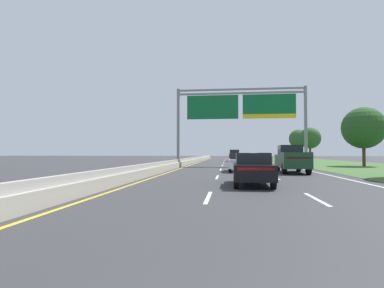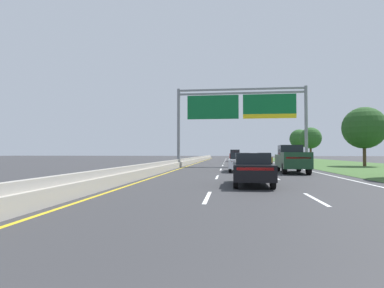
{
  "view_description": "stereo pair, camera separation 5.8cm",
  "coord_description": "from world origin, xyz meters",
  "px_view_note": "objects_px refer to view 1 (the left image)",
  "views": [
    {
      "loc": [
        -1.14,
        -0.49,
        1.59
      ],
      "look_at": [
        -3.75,
        21.68,
        2.21
      ],
      "focal_mm": 28.8,
      "sensor_mm": 36.0,
      "label": 1
    },
    {
      "loc": [
        -1.08,
        -0.48,
        1.59
      ],
      "look_at": [
        -3.75,
        21.68,
        2.21
      ],
      "focal_mm": 28.8,
      "sensor_mm": 36.0,
      "label": 2
    }
  ],
  "objects_px": {
    "overhead_sign_gantry": "(240,110)",
    "roadside_tree_distant": "(299,139)",
    "pickup_truck_darkgreen": "(292,159)",
    "car_gold_right_lane_sedan": "(263,158)",
    "car_red_centre_lane_suv": "(234,155)",
    "car_black_centre_lane_sedan": "(252,168)",
    "roadside_tree_mid": "(364,128)",
    "car_white_centre_lane_sedan": "(240,162)",
    "roadside_tree_far": "(310,138)"
  },
  "relations": [
    {
      "from": "overhead_sign_gantry",
      "to": "roadside_tree_distant",
      "type": "relative_size",
      "value": 2.35
    },
    {
      "from": "car_white_centre_lane_sedan",
      "to": "roadside_tree_far",
      "type": "xyz_separation_m",
      "value": [
        13.07,
        28.89,
        3.26
      ]
    },
    {
      "from": "pickup_truck_darkgreen",
      "to": "roadside_tree_distant",
      "type": "height_order",
      "value": "roadside_tree_distant"
    },
    {
      "from": "roadside_tree_mid",
      "to": "roadside_tree_far",
      "type": "distance_m",
      "value": 17.31
    },
    {
      "from": "car_black_centre_lane_sedan",
      "to": "roadside_tree_far",
      "type": "bearing_deg",
      "value": -17.2
    },
    {
      "from": "car_red_centre_lane_suv",
      "to": "roadside_tree_far",
      "type": "xyz_separation_m",
      "value": [
        12.88,
        -1.66,
        2.98
      ]
    },
    {
      "from": "roadside_tree_mid",
      "to": "car_white_centre_lane_sedan",
      "type": "bearing_deg",
      "value": -141.54
    },
    {
      "from": "overhead_sign_gantry",
      "to": "car_black_centre_lane_sedan",
      "type": "bearing_deg",
      "value": -90.73
    },
    {
      "from": "car_gold_right_lane_sedan",
      "to": "roadside_tree_mid",
      "type": "distance_m",
      "value": 12.21
    },
    {
      "from": "overhead_sign_gantry",
      "to": "car_gold_right_lane_sedan",
      "type": "xyz_separation_m",
      "value": [
        3.17,
        5.41,
        -5.73
      ]
    },
    {
      "from": "overhead_sign_gantry",
      "to": "car_red_centre_lane_suv",
      "type": "relative_size",
      "value": 3.18
    },
    {
      "from": "car_gold_right_lane_sedan",
      "to": "car_black_centre_lane_sedan",
      "type": "distance_m",
      "value": 26.47
    },
    {
      "from": "car_white_centre_lane_sedan",
      "to": "car_black_centre_lane_sedan",
      "type": "distance_m",
      "value": 10.8
    },
    {
      "from": "overhead_sign_gantry",
      "to": "roadside_tree_distant",
      "type": "bearing_deg",
      "value": 66.33
    },
    {
      "from": "overhead_sign_gantry",
      "to": "roadside_tree_far",
      "type": "xyz_separation_m",
      "value": [
        12.58,
        18.85,
        -2.47
      ]
    },
    {
      "from": "car_white_centre_lane_sedan",
      "to": "car_red_centre_lane_suv",
      "type": "height_order",
      "value": "car_red_centre_lane_suv"
    },
    {
      "from": "overhead_sign_gantry",
      "to": "roadside_tree_distant",
      "type": "height_order",
      "value": "overhead_sign_gantry"
    },
    {
      "from": "car_gold_right_lane_sedan",
      "to": "roadside_tree_far",
      "type": "xyz_separation_m",
      "value": [
        9.42,
        13.44,
        3.26
      ]
    },
    {
      "from": "car_red_centre_lane_suv",
      "to": "overhead_sign_gantry",
      "type": "bearing_deg",
      "value": -177.92
    },
    {
      "from": "car_red_centre_lane_suv",
      "to": "roadside_tree_far",
      "type": "distance_m",
      "value": 13.32
    },
    {
      "from": "overhead_sign_gantry",
      "to": "roadside_tree_distant",
      "type": "xyz_separation_m",
      "value": [
        13.14,
        29.99,
        -2.11
      ]
    },
    {
      "from": "car_black_centre_lane_sedan",
      "to": "roadside_tree_distant",
      "type": "height_order",
      "value": "roadside_tree_distant"
    },
    {
      "from": "car_black_centre_lane_sedan",
      "to": "car_white_centre_lane_sedan",
      "type": "bearing_deg",
      "value": 1.91
    },
    {
      "from": "pickup_truck_darkgreen",
      "to": "car_red_centre_lane_suv",
      "type": "xyz_separation_m",
      "value": [
        -3.84,
        31.55,
        0.02
      ]
    },
    {
      "from": "car_red_centre_lane_suv",
      "to": "car_black_centre_lane_sedan",
      "type": "distance_m",
      "value": 41.35
    },
    {
      "from": "car_gold_right_lane_sedan",
      "to": "car_black_centre_lane_sedan",
      "type": "xyz_separation_m",
      "value": [
        -3.43,
        -26.25,
        0.0
      ]
    },
    {
      "from": "overhead_sign_gantry",
      "to": "pickup_truck_darkgreen",
      "type": "height_order",
      "value": "overhead_sign_gantry"
    },
    {
      "from": "overhead_sign_gantry",
      "to": "roadside_tree_mid",
      "type": "relative_size",
      "value": 2.19
    },
    {
      "from": "car_red_centre_lane_suv",
      "to": "car_gold_right_lane_sedan",
      "type": "relative_size",
      "value": 1.07
    },
    {
      "from": "roadside_tree_far",
      "to": "car_red_centre_lane_suv",
      "type": "bearing_deg",
      "value": 172.64
    },
    {
      "from": "pickup_truck_darkgreen",
      "to": "car_red_centre_lane_suv",
      "type": "height_order",
      "value": "pickup_truck_darkgreen"
    },
    {
      "from": "pickup_truck_darkgreen",
      "to": "car_gold_right_lane_sedan",
      "type": "distance_m",
      "value": 16.45
    },
    {
      "from": "overhead_sign_gantry",
      "to": "car_black_centre_lane_sedan",
      "type": "distance_m",
      "value": 21.61
    },
    {
      "from": "pickup_truck_darkgreen",
      "to": "roadside_tree_mid",
      "type": "relative_size",
      "value": 0.79
    },
    {
      "from": "car_red_centre_lane_suv",
      "to": "roadside_tree_distant",
      "type": "bearing_deg",
      "value": -53.57
    },
    {
      "from": "overhead_sign_gantry",
      "to": "car_gold_right_lane_sedan",
      "type": "relative_size",
      "value": 3.41
    },
    {
      "from": "pickup_truck_darkgreen",
      "to": "roadside_tree_mid",
      "type": "xyz_separation_m",
      "value": [
        10.65,
        12.65,
        3.38
      ]
    },
    {
      "from": "roadside_tree_distant",
      "to": "roadside_tree_mid",
      "type": "bearing_deg",
      "value": -87.88
    },
    {
      "from": "roadside_tree_mid",
      "to": "roadside_tree_distant",
      "type": "xyz_separation_m",
      "value": [
        -1.05,
        28.37,
        -0.02
      ]
    },
    {
      "from": "car_black_centre_lane_sedan",
      "to": "roadside_tree_far",
      "type": "height_order",
      "value": "roadside_tree_far"
    },
    {
      "from": "pickup_truck_darkgreen",
      "to": "roadside_tree_far",
      "type": "relative_size",
      "value": 0.92
    },
    {
      "from": "roadside_tree_mid",
      "to": "roadside_tree_far",
      "type": "relative_size",
      "value": 1.16
    },
    {
      "from": "car_black_centre_lane_sedan",
      "to": "roadside_tree_far",
      "type": "distance_m",
      "value": 41.84
    },
    {
      "from": "roadside_tree_mid",
      "to": "roadside_tree_distant",
      "type": "bearing_deg",
      "value": 92.12
    },
    {
      "from": "car_white_centre_lane_sedan",
      "to": "car_gold_right_lane_sedan",
      "type": "distance_m",
      "value": 15.88
    },
    {
      "from": "roadside_tree_far",
      "to": "car_white_centre_lane_sedan",
      "type": "bearing_deg",
      "value": -114.34
    },
    {
      "from": "car_white_centre_lane_sedan",
      "to": "roadside_tree_mid",
      "type": "distance_m",
      "value": 19.1
    },
    {
      "from": "car_black_centre_lane_sedan",
      "to": "car_gold_right_lane_sedan",
      "type": "bearing_deg",
      "value": -6.71
    },
    {
      "from": "car_gold_right_lane_sedan",
      "to": "roadside_tree_distant",
      "type": "bearing_deg",
      "value": -21.76
    },
    {
      "from": "overhead_sign_gantry",
      "to": "roadside_tree_far",
      "type": "distance_m",
      "value": 22.8
    }
  ]
}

